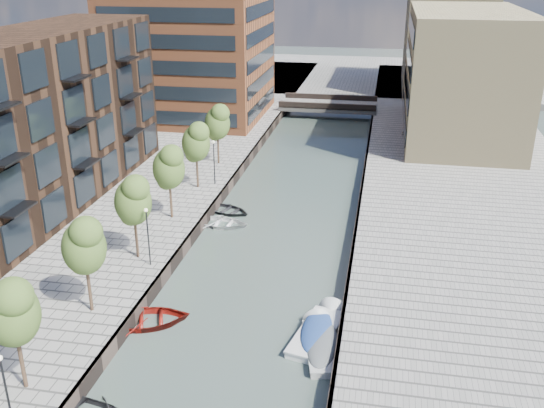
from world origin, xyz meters
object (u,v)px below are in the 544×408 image
(tree_4, at_px, (169,166))
(sloop_3, at_px, (220,225))
(car, at_px, (412,129))
(tree_5, at_px, (196,141))
(bridge, at_px, (329,105))
(sloop_4, at_px, (227,212))
(motorboat_3, at_px, (320,330))
(tree_6, at_px, (217,121))
(tree_3, at_px, (133,199))
(sloop_2, at_px, (147,324))
(tree_1, at_px, (12,310))
(motorboat_4, at_px, (322,343))
(tree_2, at_px, (84,244))

(tree_4, height_order, sloop_3, tree_4)
(car, bearing_deg, tree_5, -110.64)
(tree_4, xyz_separation_m, car, (19.47, 28.78, -3.69))
(bridge, height_order, sloop_3, bridge)
(car, bearing_deg, sloop_4, -101.70)
(motorboat_3, bearing_deg, tree_4, 137.03)
(motorboat_3, distance_m, car, 41.67)
(bridge, relative_size, tree_6, 2.18)
(bridge, xyz_separation_m, tree_3, (-8.50, -47.00, 3.92))
(sloop_2, height_order, motorboat_3, motorboat_3)
(tree_4, relative_size, sloop_4, 1.43)
(sloop_2, bearing_deg, tree_4, -8.02)
(tree_1, height_order, tree_3, same)
(bridge, height_order, tree_5, tree_5)
(tree_4, height_order, car, tree_4)
(bridge, bearing_deg, tree_5, -104.44)
(motorboat_4, bearing_deg, sloop_4, 119.71)
(sloop_2, xyz_separation_m, car, (16.37, 42.17, 1.62))
(sloop_3, distance_m, motorboat_3, 16.76)
(sloop_2, height_order, sloop_3, sloop_2)
(tree_2, height_order, motorboat_3, tree_2)
(sloop_3, height_order, car, car)
(tree_3, relative_size, tree_4, 1.00)
(tree_5, bearing_deg, sloop_4, -40.34)
(tree_5, height_order, sloop_3, tree_5)
(tree_2, distance_m, motorboat_3, 14.35)
(sloop_2, xyz_separation_m, sloop_4, (0.39, 17.42, 0.00))
(sloop_2, relative_size, sloop_3, 1.12)
(sloop_3, bearing_deg, tree_5, 35.93)
(tree_4, bearing_deg, tree_6, 90.00)
(tree_3, height_order, car, tree_3)
(bridge, relative_size, motorboat_3, 2.22)
(tree_2, bearing_deg, tree_5, 90.00)
(bridge, distance_m, tree_5, 34.30)
(motorboat_4, xyz_separation_m, car, (5.88, 42.44, 1.40))
(sloop_2, relative_size, motorboat_4, 0.93)
(tree_6, relative_size, sloop_3, 1.29)
(sloop_4, bearing_deg, tree_3, -177.38)
(tree_1, distance_m, tree_3, 14.00)
(tree_4, relative_size, tree_5, 1.00)
(tree_4, height_order, tree_5, same)
(tree_1, xyz_separation_m, tree_2, (0.00, 7.00, 0.00))
(tree_6, bearing_deg, bridge, 71.90)
(tree_5, relative_size, motorboat_4, 1.07)
(tree_3, bearing_deg, tree_4, 90.00)
(tree_4, xyz_separation_m, sloop_3, (3.63, 1.25, -5.31))
(bridge, bearing_deg, motorboat_4, -84.59)
(motorboat_3, bearing_deg, tree_1, -147.22)
(tree_3, relative_size, motorboat_4, 1.07)
(tree_6, height_order, car, tree_6)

